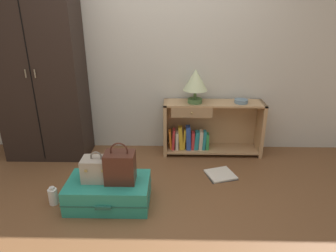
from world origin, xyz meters
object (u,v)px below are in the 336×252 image
object	(u,v)px
bowl	(241,101)
train_case	(97,169)
wardrobe	(40,69)
open_book_on_floor	(220,175)
bookshelf	(207,128)
bottle	(53,196)
suitcase_large	(109,192)
table_lamp	(195,81)
handbag	(120,167)

from	to	relation	value
bowl	train_case	distance (m)	1.83
wardrobe	open_book_on_floor	bearing A→B (deg)	-13.38
bookshelf	bottle	bearing A→B (deg)	-144.11
wardrobe	suitcase_large	world-z (taller)	wardrobe
bookshelf	table_lamp	world-z (taller)	table_lamp
bowl	bottle	xyz separation A→B (m)	(-1.90, -1.07, -0.60)
table_lamp	bowl	distance (m)	0.59
wardrobe	handbag	distance (m)	1.60
bottle	wardrobe	bearing A→B (deg)	111.54
wardrobe	open_book_on_floor	world-z (taller)	wardrobe
train_case	handbag	world-z (taller)	handbag
bookshelf	open_book_on_floor	xyz separation A→B (m)	(0.11, -0.56, -0.31)
wardrobe	handbag	bearing A→B (deg)	-43.92
train_case	bottle	xyz separation A→B (m)	(-0.43, -0.04, -0.27)
handbag	bottle	bearing A→B (deg)	-178.36
train_case	handbag	xyz separation A→B (m)	(0.21, -0.02, 0.04)
bowl	suitcase_large	bearing A→B (deg)	-142.89
table_lamp	bottle	size ratio (longest dim) A/B	2.23
bookshelf	handbag	xyz separation A→B (m)	(-0.88, -1.08, 0.06)
bowl	open_book_on_floor	world-z (taller)	bowl
train_case	open_book_on_floor	distance (m)	1.35
wardrobe	suitcase_large	xyz separation A→B (m)	(0.92, -1.00, -0.94)
bowl	bottle	world-z (taller)	bowl
bookshelf	suitcase_large	bearing A→B (deg)	-132.88
wardrobe	bottle	distance (m)	1.47
bookshelf	table_lamp	xyz separation A→B (m)	(-0.16, -0.04, 0.60)
bookshelf	suitcase_large	xyz separation A→B (m)	(-1.00, -1.08, -0.20)
bowl	train_case	xyz separation A→B (m)	(-1.48, -1.03, -0.33)
table_lamp	bowl	world-z (taller)	table_lamp
handbag	table_lamp	bearing A→B (deg)	55.47
handbag	open_book_on_floor	size ratio (longest dim) A/B	1.05
wardrobe	bookshelf	size ratio (longest dim) A/B	1.77
wardrobe	table_lamp	distance (m)	1.77
bottle	open_book_on_floor	bearing A→B (deg)	18.29
table_lamp	train_case	bearing A→B (deg)	-132.36
bookshelf	train_case	bearing A→B (deg)	-135.96
wardrobe	bowl	world-z (taller)	wardrobe
bookshelf	train_case	size ratio (longest dim) A/B	4.18
suitcase_large	open_book_on_floor	bearing A→B (deg)	25.02
bottle	table_lamp	bearing A→B (deg)	38.08
suitcase_large	handbag	xyz separation A→B (m)	(0.12, -0.00, 0.27)
bookshelf	bowl	size ratio (longest dim) A/B	7.60
bookshelf	bottle	size ratio (longest dim) A/B	6.74
handbag	bottle	size ratio (longest dim) A/B	2.17
suitcase_large	open_book_on_floor	world-z (taller)	suitcase_large
wardrobe	bowl	bearing A→B (deg)	1.13
open_book_on_floor	suitcase_large	bearing A→B (deg)	-154.98
bowl	open_book_on_floor	xyz separation A→B (m)	(-0.27, -0.53, -0.68)
suitcase_large	train_case	distance (m)	0.25
suitcase_large	bookshelf	bearing A→B (deg)	47.12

